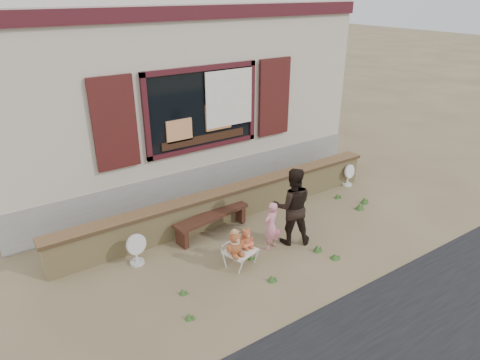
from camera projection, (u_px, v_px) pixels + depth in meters
ground at (258, 240)px, 7.91m from camera, size 80.00×80.00×0.00m
shopfront at (152, 89)px, 10.49m from camera, size 8.04×5.13×4.00m
brick_wall at (229, 203)px, 8.53m from camera, size 7.10×0.36×0.67m
bench at (212, 219)px, 8.04m from camera, size 1.60×0.56×0.40m
folding_chair at (240, 252)px, 7.10m from camera, size 0.57×0.53×0.29m
teddy_bear_left at (235, 242)px, 6.91m from camera, size 0.39×0.36×0.44m
teddy_bear_right at (246, 237)px, 7.12m from camera, size 0.32×0.29×0.36m
child at (271, 226)px, 7.50m from camera, size 0.37×0.28×0.91m
adult at (292, 206)px, 7.59m from camera, size 0.89×0.83×1.45m
fan_left at (136, 249)px, 7.13m from camera, size 0.37×0.24×0.57m
fan_right at (348, 175)px, 10.01m from camera, size 0.33×0.22×0.52m
grass_tufts at (313, 234)px, 8.00m from camera, size 4.94×1.78×0.15m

